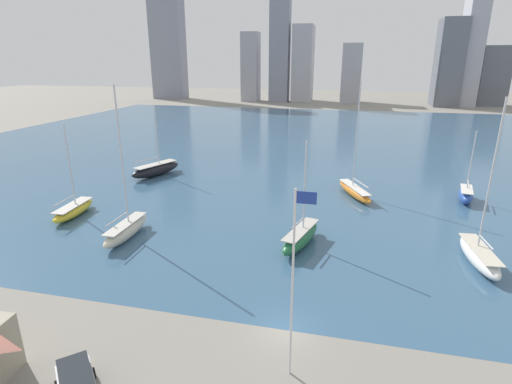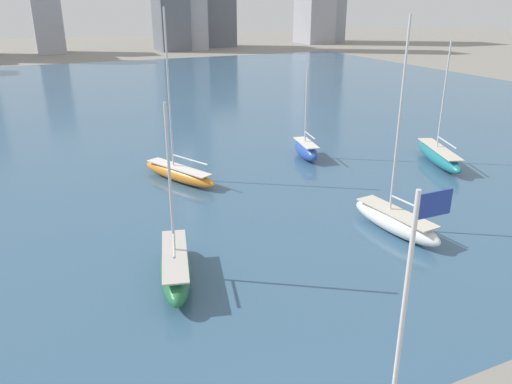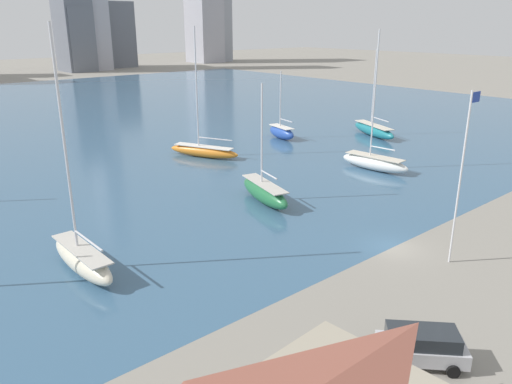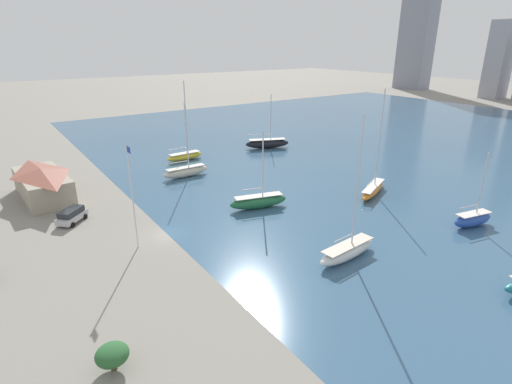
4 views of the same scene
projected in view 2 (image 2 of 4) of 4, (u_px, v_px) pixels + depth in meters
name	position (u px, v px, depth m)	size (l,w,h in m)	color
harbor_water	(82.00, 113.00, 79.47)	(180.00, 140.00, 0.00)	#385B7A
flag_pole	(397.00, 371.00, 14.63)	(1.24, 0.14, 12.42)	silver
sailboat_blue	(306.00, 150.00, 56.30)	(3.00, 6.34, 9.94)	#284CA8
sailboat_green	(175.00, 267.00, 31.61)	(4.04, 8.79, 11.40)	#236B3D
sailboat_white	(395.00, 220.00, 38.38)	(2.87, 8.88, 15.99)	white
sailboat_teal	(439.00, 156.00, 54.30)	(5.79, 10.66, 13.01)	#1E757F
sailboat_orange	(179.00, 172.00, 49.27)	(5.75, 9.81, 16.29)	orange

